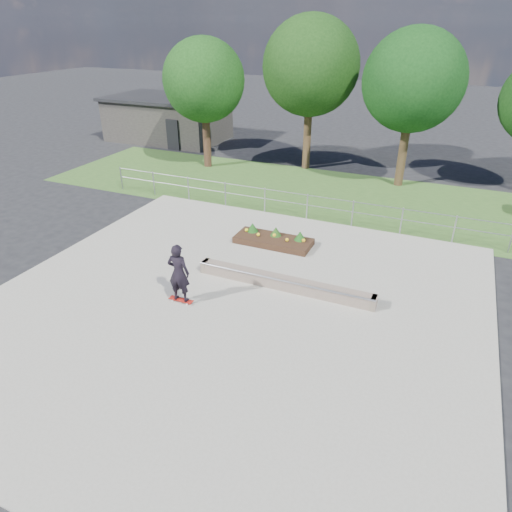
% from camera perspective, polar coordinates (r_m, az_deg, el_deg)
% --- Properties ---
extents(ground, '(120.00, 120.00, 0.00)m').
position_cam_1_polar(ground, '(14.17, -3.20, -6.38)').
color(ground, black).
rests_on(ground, ground).
extents(grass_verge, '(30.00, 8.00, 0.02)m').
position_cam_1_polar(grass_verge, '(23.47, 8.98, 7.57)').
color(grass_verge, '#2F5120').
rests_on(grass_verge, ground).
extents(concrete_slab, '(15.00, 15.00, 0.06)m').
position_cam_1_polar(concrete_slab, '(14.15, -3.20, -6.28)').
color(concrete_slab, gray).
rests_on(concrete_slab, ground).
extents(fence, '(20.06, 0.06, 1.20)m').
position_cam_1_polar(fence, '(20.05, 6.42, 6.54)').
color(fence, '#919499').
rests_on(fence, ground).
extents(building, '(8.40, 5.40, 3.00)m').
position_cam_1_polar(building, '(35.02, -10.94, 16.56)').
color(building, '#2B2926').
rests_on(building, ground).
extents(tree_far_left, '(4.55, 4.55, 7.15)m').
position_cam_1_polar(tree_far_left, '(27.18, -6.53, 20.95)').
color(tree_far_left, '#351E15').
rests_on(tree_far_left, ground).
extents(tree_mid_left, '(5.25, 5.25, 8.25)m').
position_cam_1_polar(tree_mid_left, '(26.74, 6.86, 22.45)').
color(tree_mid_left, '#382516').
rests_on(tree_mid_left, ground).
extents(tree_mid_right, '(4.90, 4.90, 7.70)m').
position_cam_1_polar(tree_mid_right, '(24.70, 19.08, 19.97)').
color(tree_mid_right, '#352415').
rests_on(tree_mid_right, ground).
extents(grind_ledge, '(6.00, 0.44, 0.43)m').
position_cam_1_polar(grind_ledge, '(14.88, 3.47, -3.37)').
color(grind_ledge, '#68584C').
rests_on(grind_ledge, concrete_slab).
extents(planter_bed, '(3.00, 1.20, 0.61)m').
position_cam_1_polar(planter_bed, '(17.85, 2.24, 2.14)').
color(planter_bed, black).
rests_on(planter_bed, concrete_slab).
extents(skateboarder, '(0.80, 0.52, 1.98)m').
position_cam_1_polar(skateboarder, '(13.95, -9.65, -2.12)').
color(skateboarder, white).
rests_on(skateboarder, concrete_slab).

